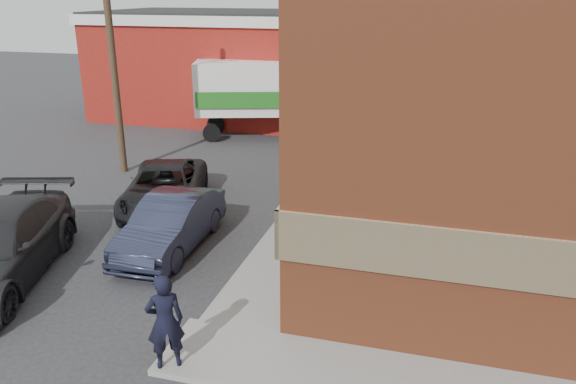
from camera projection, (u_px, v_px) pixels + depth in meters
The scene contains 8 objects.
ground at pixel (212, 326), 11.79m from camera, with size 90.00×90.00×0.00m, color #28282B.
sidewalk_west at pixel (328, 189), 19.76m from camera, with size 1.80×18.00×0.12m, color gray.
warehouse at pixel (252, 65), 30.46m from camera, with size 16.30×8.30×5.60m.
utility_pole at pixel (111, 46), 20.23m from camera, with size 2.00×0.26×9.00m.
man at pixel (165, 322), 10.08m from camera, with size 0.68×0.45×1.86m, color black.
sedan at pixel (171, 224), 15.10m from camera, with size 1.53×4.40×1.45m, color #282C43.
suv_a at pixel (164, 188), 17.93m from camera, with size 2.32×5.03×1.40m, color black.
box_truck at pixel (270, 94), 26.33m from camera, with size 7.48×4.15×3.54m.
Camera 1 is at (4.29, -9.31, 6.68)m, focal length 35.00 mm.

